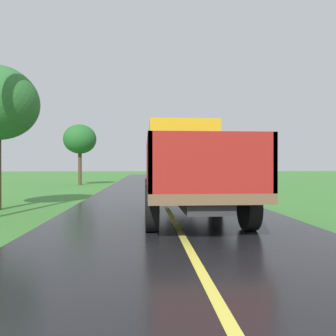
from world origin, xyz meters
TOP-DOWN VIEW (x-y plane):
  - banana_truck_near at (0.49, 12.48)m, footprint 2.38×5.82m
  - roadside_tree_mid_right at (-5.79, 29.38)m, footprint 2.54×2.54m

SIDE VIEW (x-z plane):
  - banana_truck_near at x=0.49m, z-range 0.07..2.87m
  - roadside_tree_mid_right at x=-5.79m, z-range 1.19..5.93m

